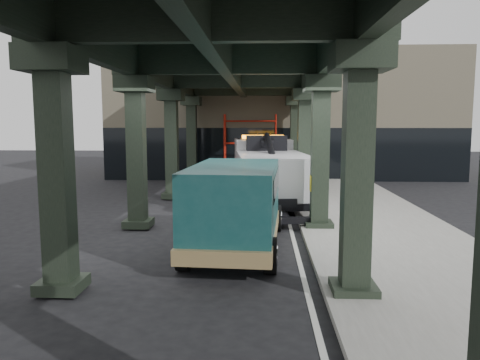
# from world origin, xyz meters

# --- Properties ---
(ground) EXTENTS (90.00, 90.00, 0.00)m
(ground) POSITION_xyz_m (0.00, 0.00, 0.00)
(ground) COLOR black
(ground) RESTS_ON ground
(sidewalk) EXTENTS (5.00, 40.00, 0.15)m
(sidewalk) POSITION_xyz_m (4.50, 2.00, 0.07)
(sidewalk) COLOR gray
(sidewalk) RESTS_ON ground
(lane_stripe) EXTENTS (0.12, 38.00, 0.01)m
(lane_stripe) POSITION_xyz_m (1.70, 2.00, 0.01)
(lane_stripe) COLOR silver
(lane_stripe) RESTS_ON ground
(viaduct) EXTENTS (7.40, 32.00, 6.40)m
(viaduct) POSITION_xyz_m (-0.40, 2.00, 5.46)
(viaduct) COLOR black
(viaduct) RESTS_ON ground
(building) EXTENTS (22.00, 10.00, 8.00)m
(building) POSITION_xyz_m (2.00, 20.00, 4.00)
(building) COLOR #C6B793
(building) RESTS_ON ground
(scaffolding) EXTENTS (3.08, 0.88, 4.00)m
(scaffolding) POSITION_xyz_m (0.00, 14.64, 2.11)
(scaffolding) COLOR red
(scaffolding) RESTS_ON ground
(tow_truck) EXTENTS (3.48, 9.59, 3.08)m
(tow_truck) POSITION_xyz_m (0.95, 7.35, 1.50)
(tow_truck) COLOR black
(tow_truck) RESTS_ON ground
(towed_van) EXTENTS (2.69, 6.06, 2.41)m
(towed_van) POSITION_xyz_m (0.04, -0.60, 1.29)
(towed_van) COLOR #124041
(towed_van) RESTS_ON ground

